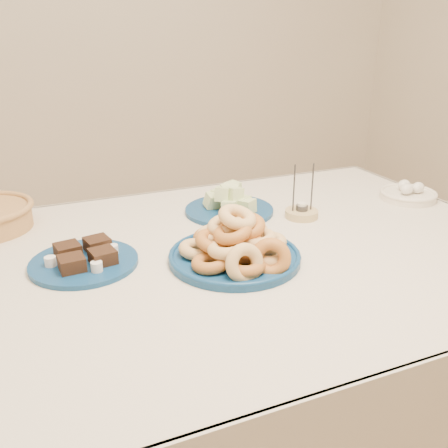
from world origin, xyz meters
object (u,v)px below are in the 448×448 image
(candle_holder, at_px, (302,212))
(egg_bowl, at_px, (408,194))
(brownie_plate, at_px, (85,259))
(dining_table, at_px, (217,289))
(donut_platter, at_px, (236,247))
(melon_plate, at_px, (229,204))

(candle_holder, relative_size, egg_bowl, 0.78)
(brownie_plate, height_order, candle_holder, candle_holder)
(dining_table, xyz_separation_m, donut_platter, (0.03, -0.06, 0.15))
(donut_platter, relative_size, melon_plate, 1.24)
(dining_table, relative_size, melon_plate, 5.96)
(dining_table, height_order, candle_holder, candle_holder)
(candle_holder, distance_m, egg_bowl, 0.42)
(melon_plate, height_order, candle_holder, candle_holder)
(candle_holder, height_order, egg_bowl, candle_holder)
(dining_table, height_order, donut_platter, donut_platter)
(egg_bowl, bearing_deg, donut_platter, -164.39)
(donut_platter, distance_m, brownie_plate, 0.37)
(melon_plate, relative_size, brownie_plate, 0.89)
(candle_holder, bearing_deg, brownie_plate, -173.96)
(brownie_plate, bearing_deg, melon_plate, 22.74)
(melon_plate, relative_size, candle_holder, 1.72)
(donut_platter, xyz_separation_m, melon_plate, (0.12, 0.33, -0.01))
(melon_plate, xyz_separation_m, candle_holder, (0.19, -0.13, -0.01))
(donut_platter, height_order, egg_bowl, donut_platter)
(dining_table, relative_size, candle_holder, 10.22)
(candle_holder, bearing_deg, donut_platter, -147.27)
(brownie_plate, distance_m, candle_holder, 0.66)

